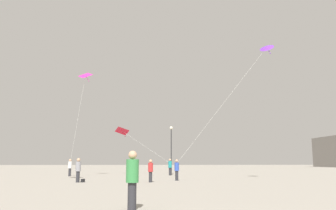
{
  "coord_description": "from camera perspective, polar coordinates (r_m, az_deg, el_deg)",
  "views": [
    {
      "loc": [
        -1.76,
        -6.01,
        1.47
      ],
      "look_at": [
        0.0,
        23.18,
        6.28
      ],
      "focal_mm": 36.87,
      "sensor_mm": 36.0,
      "label": 1
    }
  ],
  "objects": [
    {
      "name": "person_in_grey",
      "position": [
        25.98,
        -14.63,
        -10.2
      ],
      "size": [
        0.37,
        0.37,
        1.72
      ],
      "rotation": [
        0.0,
        0.0,
        3.06
      ],
      "color": "#2D2D33",
      "rests_on": "ground_plane"
    },
    {
      "name": "person_in_white",
      "position": [
        37.02,
        -15.9,
        -9.78
      ],
      "size": [
        0.38,
        0.38,
        1.74
      ],
      "rotation": [
        0.0,
        0.0,
        5.5
      ],
      "color": "#2D2D33",
      "rests_on": "ground_plane"
    },
    {
      "name": "person_in_green",
      "position": [
        11.03,
        -5.92,
        -11.77
      ],
      "size": [
        0.39,
        0.39,
        1.81
      ],
      "rotation": [
        0.0,
        0.0,
        3.09
      ],
      "color": "#2D2D33",
      "rests_on": "ground_plane"
    },
    {
      "name": "person_in_red",
      "position": [
        25.33,
        -2.9,
        -10.64
      ],
      "size": [
        0.35,
        0.35,
        1.62
      ],
      "rotation": [
        0.0,
        0.0,
        1.68
      ],
      "color": "#2D2D33",
      "rests_on": "ground_plane"
    },
    {
      "name": "person_in_blue",
      "position": [
        27.55,
        1.45,
        -10.52
      ],
      "size": [
        0.36,
        0.36,
        1.64
      ],
      "rotation": [
        0.0,
        0.0,
        1.34
      ],
      "color": "#2D2D33",
      "rests_on": "ground_plane"
    },
    {
      "name": "person_in_teal",
      "position": [
        37.77,
        0.34,
        -10.08
      ],
      "size": [
        0.39,
        0.39,
        1.78
      ],
      "rotation": [
        0.0,
        0.0,
        2.85
      ],
      "color": "#2D2D33",
      "rests_on": "ground_plane"
    },
    {
      "name": "kite_magenta_delta",
      "position": [
        37.73,
        -13.54,
        4.58
      ],
      "size": [
        1.96,
        1.16,
        9.55
      ],
      "color": "#D12899"
    },
    {
      "name": "kite_violet_diamond",
      "position": [
        29.78,
        15.9,
        9.02
      ],
      "size": [
        8.16,
        1.58,
        9.87
      ],
      "color": "purple"
    },
    {
      "name": "kite_crimson_delta",
      "position": [
        41.41,
        -7.52,
        -4.32
      ],
      "size": [
        6.45,
        4.41,
        4.15
      ],
      "color": "red"
    },
    {
      "name": "lamppost_east",
      "position": [
        39.74,
        0.54,
        -6.22
      ],
      "size": [
        0.36,
        0.36,
        5.48
      ],
      "color": "#2D2D30",
      "rests_on": "ground_plane"
    },
    {
      "name": "handbag_beside_flyer",
      "position": [
        26.04,
        -13.9,
        -12.04
      ],
      "size": [
        0.26,
        0.35,
        0.24
      ],
      "primitive_type": "cube",
      "rotation": [
        0.0,
        0.0,
        1.12
      ],
      "color": "black",
      "rests_on": "ground_plane"
    }
  ]
}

